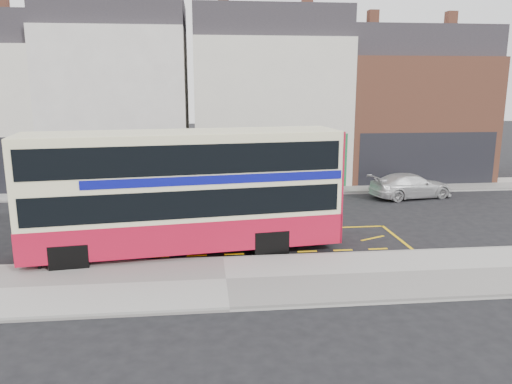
{
  "coord_description": "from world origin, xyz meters",
  "views": [
    {
      "loc": [
        -0.64,
        -16.66,
        6.01
      ],
      "look_at": [
        1.39,
        2.0,
        1.9
      ],
      "focal_mm": 35.0,
      "sensor_mm": 36.0,
      "label": 1
    }
  ],
  "objects": [
    {
      "name": "kerb",
      "position": [
        0.0,
        -0.38,
        0.07
      ],
      "size": [
        40.0,
        0.15,
        0.15
      ],
      "primitive_type": "cube",
      "color": "gray",
      "rests_on": "ground"
    },
    {
      "name": "car_grey",
      "position": [
        -0.25,
        8.59,
        0.66
      ],
      "size": [
        4.21,
        2.55,
        1.31
      ],
      "primitive_type": "imported",
      "rotation": [
        0.0,
        0.0,
        1.26
      ],
      "color": "#393B40",
      "rests_on": "ground"
    },
    {
      "name": "far_pavement",
      "position": [
        0.0,
        11.0,
        0.07
      ],
      "size": [
        50.0,
        3.0,
        0.15
      ],
      "primitive_type": "cube",
      "color": "#A09E98",
      "rests_on": "ground"
    },
    {
      "name": "bus_stop_post",
      "position": [
        -5.87,
        -0.78,
        2.02
      ],
      "size": [
        0.78,
        0.15,
        3.12
      ],
      "rotation": [
        0.0,
        0.0,
        0.1
      ],
      "color": "black",
      "rests_on": "pavement"
    },
    {
      "name": "street_tree_right",
      "position": [
        6.25,
        12.1,
        3.11
      ],
      "size": [
        2.12,
        2.12,
        4.58
      ],
      "color": "#302015",
      "rests_on": "ground"
    },
    {
      "name": "car_silver",
      "position": [
        -6.27,
        8.95,
        0.73
      ],
      "size": [
        4.63,
        3.04,
        1.47
      ],
      "primitive_type": "imported",
      "rotation": [
        0.0,
        0.0,
        1.24
      ],
      "color": "silver",
      "rests_on": "ground"
    },
    {
      "name": "double_decker_bus",
      "position": [
        -1.24,
        0.71,
        2.3
      ],
      "size": [
        11.18,
        3.8,
        4.38
      ],
      "rotation": [
        0.0,
        0.0,
        0.12
      ],
      "color": "beige",
      "rests_on": "ground"
    },
    {
      "name": "terrace_left",
      "position": [
        -5.5,
        14.99,
        5.32
      ],
      "size": [
        8.0,
        8.01,
        11.8
      ],
      "color": "white",
      "rests_on": "ground"
    },
    {
      "name": "car_white",
      "position": [
        10.4,
        8.34,
        0.65
      ],
      "size": [
        4.72,
        2.6,
        1.3
      ],
      "primitive_type": "imported",
      "rotation": [
        0.0,
        0.0,
        1.75
      ],
      "color": "silver",
      "rests_on": "ground"
    },
    {
      "name": "terrace_right",
      "position": [
        12.5,
        14.99,
        4.57
      ],
      "size": [
        9.0,
        8.01,
        10.3
      ],
      "color": "#9B563E",
      "rests_on": "ground"
    },
    {
      "name": "road_markings",
      "position": [
        0.0,
        1.6,
        0.01
      ],
      "size": [
        14.0,
        3.4,
        0.01
      ],
      "primitive_type": null,
      "color": "yellow",
      "rests_on": "ground"
    },
    {
      "name": "terrace_green_shop",
      "position": [
        3.5,
        14.99,
        5.07
      ],
      "size": [
        9.0,
        8.01,
        11.3
      ],
      "color": "beige",
      "rests_on": "ground"
    },
    {
      "name": "ground",
      "position": [
        0.0,
        0.0,
        0.0
      ],
      "size": [
        120.0,
        120.0,
        0.0
      ],
      "primitive_type": "plane",
      "color": "black",
      "rests_on": "ground"
    },
    {
      "name": "pavement",
      "position": [
        0.0,
        -2.3,
        0.07
      ],
      "size": [
        40.0,
        4.0,
        0.15
      ],
      "primitive_type": "cube",
      "color": "#A09E98",
      "rests_on": "ground"
    }
  ]
}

